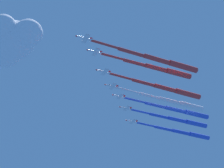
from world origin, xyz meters
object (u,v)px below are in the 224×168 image
at_px(jet_port_mid, 172,102).
at_px(jet_starboard_outer, 183,133).
at_px(jet_starboard_mid, 178,110).
at_px(jet_port_outer, 179,120).
at_px(jet_lead, 160,60).
at_px(jet_starboard_inner, 168,89).
at_px(jet_port_inner, 159,69).

xyz_separation_m(jet_port_mid, jet_starboard_outer, (-13.44, 42.41, 0.10)).
height_order(jet_starboard_mid, jet_port_outer, jet_starboard_mid).
bearing_deg(jet_starboard_outer, jet_lead, -71.76).
distance_m(jet_starboard_mid, jet_starboard_outer, 29.09).
bearing_deg(jet_port_mid, jet_starboard_outer, 107.59).
xyz_separation_m(jet_lead, jet_starboard_inner, (-9.93, 27.63, 0.04)).
distance_m(jet_port_outer, jet_starboard_outer, 15.64).
distance_m(jet_port_inner, jet_starboard_inner, 18.54).
height_order(jet_port_mid, jet_port_outer, jet_port_outer).
bearing_deg(jet_starboard_mid, jet_port_mid, -78.22).
distance_m(jet_lead, jet_starboard_outer, 88.83).
relative_size(jet_starboard_inner, jet_starboard_outer, 1.04).
bearing_deg(jet_starboard_inner, jet_port_outer, 107.43).
relative_size(jet_lead, jet_starboard_inner, 1.04).
height_order(jet_lead, jet_starboard_outer, jet_lead).
height_order(jet_port_inner, jet_port_mid, jet_port_inner).
height_order(jet_lead, jet_port_inner, jet_port_inner).
relative_size(jet_lead, jet_starboard_mid, 1.02).
bearing_deg(jet_port_outer, jet_starboard_outer, 107.68).
xyz_separation_m(jet_port_mid, jet_starboard_mid, (-3.19, 15.29, 2.34)).
relative_size(jet_port_mid, jet_starboard_outer, 1.03).
xyz_separation_m(jet_port_inner, jet_port_mid, (-8.04, 32.19, -3.54)).
xyz_separation_m(jet_port_outer, jet_starboard_outer, (-4.70, 14.76, -2.18)).
height_order(jet_starboard_mid, jet_starboard_outer, jet_starboard_mid).
bearing_deg(jet_port_inner, jet_starboard_outer, 106.07).
relative_size(jet_port_inner, jet_starboard_inner, 0.92).
xyz_separation_m(jet_starboard_inner, jet_starboard_outer, (-17.88, 56.74, -0.07)).
relative_size(jet_lead, jet_starboard_outer, 1.08).
distance_m(jet_port_inner, jet_starboard_mid, 48.80).
xyz_separation_m(jet_lead, jet_starboard_outer, (-27.81, 84.36, -0.03)).
bearing_deg(jet_starboard_outer, jet_port_outer, -72.32).
distance_m(jet_starboard_inner, jet_starboard_outer, 59.49).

